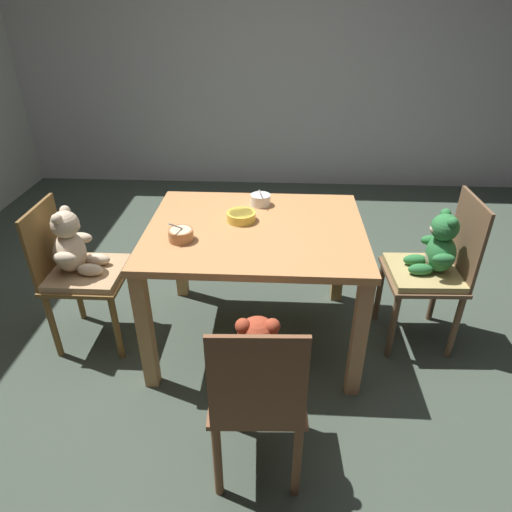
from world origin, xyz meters
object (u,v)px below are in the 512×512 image
teddy_chair_near_right (435,260)px  porridge_bowl_terracotta_near_left (181,235)px  teddy_chair_near_front (258,376)px  porridge_bowl_white_far_center (260,200)px  dining_table (255,246)px  porridge_bowl_yellow_center (241,216)px  teddy_chair_near_left (76,260)px

teddy_chair_near_right → porridge_bowl_terracotta_near_left: (-1.34, -0.20, 0.23)m
teddy_chair_near_front → porridge_bowl_white_far_center: bearing=-0.5°
dining_table → porridge_bowl_yellow_center: porridge_bowl_yellow_center is taller
porridge_bowl_white_far_center → porridge_bowl_terracotta_near_left: bearing=-129.8°
teddy_chair_near_left → porridge_bowl_white_far_center: (0.99, 0.35, 0.23)m
teddy_chair_near_front → dining_table: bearing=1.0°
teddy_chair_near_right → porridge_bowl_terracotta_near_left: size_ratio=7.19×
porridge_bowl_white_far_center → teddy_chair_near_right: bearing=-14.3°
teddy_chair_near_left → porridge_bowl_terracotta_near_left: porridge_bowl_terracotta_near_left is taller
teddy_chair_near_right → porridge_bowl_terracotta_near_left: 1.37m
porridge_bowl_terracotta_near_left → porridge_bowl_white_far_center: size_ratio=1.01×
teddy_chair_near_right → porridge_bowl_yellow_center: (-1.06, 0.03, 0.22)m
teddy_chair_near_right → teddy_chair_near_left: bearing=1.0°
dining_table → porridge_bowl_white_far_center: bearing=87.4°
teddy_chair_near_left → teddy_chair_near_front: (1.03, -0.81, 0.00)m
dining_table → teddy_chair_near_front: 0.87m
porridge_bowl_yellow_center → teddy_chair_near_left: bearing=-171.5°
teddy_chair_near_left → porridge_bowl_yellow_center: bearing=8.4°
teddy_chair_near_front → porridge_bowl_yellow_center: teddy_chair_near_front is taller
teddy_chair_near_left → porridge_bowl_white_far_center: 1.07m
porridge_bowl_white_far_center → porridge_bowl_yellow_center: size_ratio=0.79×
teddy_chair_near_left → dining_table: bearing=3.4°
teddy_chair_near_front → porridge_bowl_terracotta_near_left: teddy_chair_near_front is taller
dining_table → porridge_bowl_yellow_center: 0.17m
porridge_bowl_white_far_center → porridge_bowl_yellow_center: bearing=-113.8°
teddy_chair_near_right → porridge_bowl_yellow_center: size_ratio=5.75×
porridge_bowl_terracotta_near_left → teddy_chair_near_left: bearing=170.7°
porridge_bowl_white_far_center → teddy_chair_near_front: bearing=-87.9°
teddy_chair_near_front → porridge_bowl_white_far_center: 1.18m
teddy_chair_near_front → porridge_bowl_terracotta_near_left: size_ratio=6.91×
dining_table → porridge_bowl_white_far_center: (0.01, 0.29, 0.14)m
teddy_chair_near_left → porridge_bowl_terracotta_near_left: bearing=-9.5°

